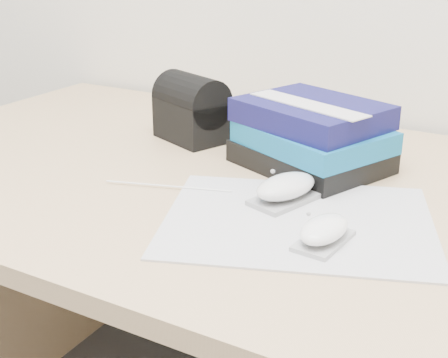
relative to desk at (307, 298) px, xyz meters
The scene contains 7 objects.
desk is the anchor object (origin of this frame).
mousepad 0.30m from the desk, 75.18° to the right, with size 0.37×0.29×0.00m, color #9898A0.
mouse_rear 0.29m from the desk, 88.19° to the right, with size 0.09×0.12×0.05m.
mouse_front 0.35m from the desk, 65.43° to the right, with size 0.06×0.10×0.04m.
usb_cable 0.34m from the desk, 137.41° to the right, with size 0.00×0.00×0.20m, color white.
book_stack 0.29m from the desk, 120.94° to the left, with size 0.29×0.26×0.11m.
pouch 0.41m from the desk, 166.43° to the left, with size 0.16×0.14×0.13m.
Camera 1 is at (0.34, 0.74, 1.10)m, focal length 50.00 mm.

